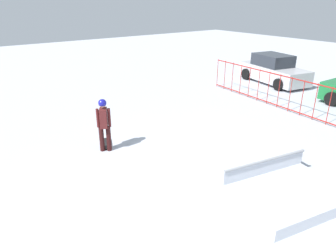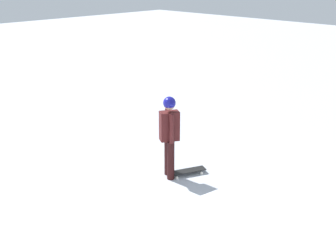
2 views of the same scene
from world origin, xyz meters
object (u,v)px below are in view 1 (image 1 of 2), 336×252
at_px(skater, 104,121).
at_px(parked_car_silver, 273,70).
at_px(skateboard, 107,143).
at_px(skate_ramp, 234,152).

relative_size(skater, parked_car_silver, 0.40).
xyz_separation_m(skater, parked_car_silver, (-2.24, 11.58, -0.28)).
bearing_deg(skater, parked_car_silver, -48.55).
xyz_separation_m(skater, skateboard, (-0.33, 0.20, -0.93)).
distance_m(skater, parked_car_silver, 11.80).
relative_size(skate_ramp, skater, 3.36).
height_order(skate_ramp, skateboard, skate_ramp).
relative_size(skateboard, parked_car_silver, 0.19).
bearing_deg(skate_ramp, parked_car_silver, 131.15).
distance_m(skate_ramp, skater, 4.08).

